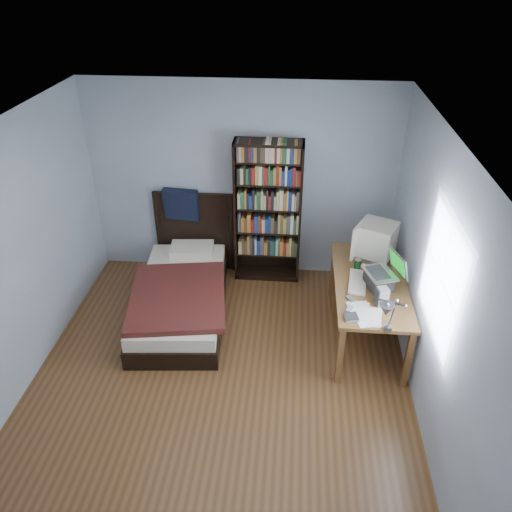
{
  "coord_description": "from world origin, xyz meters",
  "views": [
    {
      "loc": [
        0.67,
        -3.61,
        3.73
      ],
      "look_at": [
        0.29,
        0.84,
        0.97
      ],
      "focal_mm": 35.0,
      "sensor_mm": 36.0,
      "label": 1
    }
  ],
  "objects_px": {
    "crt_monitor": "(375,240)",
    "speaker": "(382,297)",
    "bed": "(182,290)",
    "keyboard": "(357,282)",
    "laptop": "(381,277)",
    "desk": "(363,282)",
    "desk_lamp": "(387,311)",
    "bookshelf": "(268,213)",
    "soda_can": "(357,265)"
  },
  "relations": [
    {
      "from": "laptop",
      "to": "keyboard",
      "type": "relative_size",
      "value": 0.99
    },
    {
      "from": "desk",
      "to": "soda_can",
      "type": "bearing_deg",
      "value": -119.99
    },
    {
      "from": "desk",
      "to": "bookshelf",
      "type": "xyz_separation_m",
      "value": [
        -1.16,
        0.68,
        0.51
      ]
    },
    {
      "from": "crt_monitor",
      "to": "soda_can",
      "type": "xyz_separation_m",
      "value": [
        -0.19,
        -0.21,
        -0.2
      ]
    },
    {
      "from": "keyboard",
      "to": "laptop",
      "type": "bearing_deg",
      "value": -3.73
    },
    {
      "from": "desk",
      "to": "soda_can",
      "type": "distance_m",
      "value": 0.45
    },
    {
      "from": "desk",
      "to": "bookshelf",
      "type": "relative_size",
      "value": 0.86
    },
    {
      "from": "keyboard",
      "to": "bookshelf",
      "type": "height_order",
      "value": "bookshelf"
    },
    {
      "from": "crt_monitor",
      "to": "bed",
      "type": "bearing_deg",
      "value": -176.84
    },
    {
      "from": "speaker",
      "to": "soda_can",
      "type": "bearing_deg",
      "value": 89.96
    },
    {
      "from": "keyboard",
      "to": "soda_can",
      "type": "xyz_separation_m",
      "value": [
        0.02,
        0.27,
        0.04
      ]
    },
    {
      "from": "crt_monitor",
      "to": "bed",
      "type": "height_order",
      "value": "crt_monitor"
    },
    {
      "from": "laptop",
      "to": "desk_lamp",
      "type": "bearing_deg",
      "value": -97.19
    },
    {
      "from": "laptop",
      "to": "soda_can",
      "type": "height_order",
      "value": "laptop"
    },
    {
      "from": "crt_monitor",
      "to": "bed",
      "type": "xyz_separation_m",
      "value": [
        -2.18,
        -0.12,
        -0.73
      ]
    },
    {
      "from": "desk",
      "to": "speaker",
      "type": "xyz_separation_m",
      "value": [
        0.06,
        -0.84,
        0.41
      ]
    },
    {
      "from": "desk",
      "to": "crt_monitor",
      "type": "relative_size",
      "value": 2.93
    },
    {
      "from": "desk_lamp",
      "to": "bed",
      "type": "height_order",
      "value": "desk_lamp"
    },
    {
      "from": "keyboard",
      "to": "soda_can",
      "type": "bearing_deg",
      "value": 93.44
    },
    {
      "from": "speaker",
      "to": "bed",
      "type": "relative_size",
      "value": 0.1
    },
    {
      "from": "laptop",
      "to": "speaker",
      "type": "relative_size",
      "value": 2.19
    },
    {
      "from": "soda_can",
      "to": "bed",
      "type": "height_order",
      "value": "bed"
    },
    {
      "from": "speaker",
      "to": "bookshelf",
      "type": "xyz_separation_m",
      "value": [
        -1.22,
        1.52,
        0.09
      ]
    },
    {
      "from": "desk",
      "to": "desk_lamp",
      "type": "height_order",
      "value": "desk_lamp"
    },
    {
      "from": "desk",
      "to": "keyboard",
      "type": "bearing_deg",
      "value": -106.16
    },
    {
      "from": "bed",
      "to": "speaker",
      "type": "bearing_deg",
      "value": -18.33
    },
    {
      "from": "crt_monitor",
      "to": "desk_lamp",
      "type": "bearing_deg",
      "value": -94.0
    },
    {
      "from": "bookshelf",
      "to": "speaker",
      "type": "bearing_deg",
      "value": -51.32
    },
    {
      "from": "desk",
      "to": "laptop",
      "type": "distance_m",
      "value": 0.69
    },
    {
      "from": "crt_monitor",
      "to": "speaker",
      "type": "relative_size",
      "value": 2.69
    },
    {
      "from": "laptop",
      "to": "bookshelf",
      "type": "distance_m",
      "value": 1.74
    },
    {
      "from": "keyboard",
      "to": "bookshelf",
      "type": "xyz_separation_m",
      "value": [
        -1.02,
        1.17,
        0.18
      ]
    },
    {
      "from": "laptop",
      "to": "soda_can",
      "type": "xyz_separation_m",
      "value": [
        -0.21,
        0.32,
        -0.06
      ]
    },
    {
      "from": "bookshelf",
      "to": "bed",
      "type": "xyz_separation_m",
      "value": [
        -0.96,
        -0.8,
        -0.67
      ]
    },
    {
      "from": "soda_can",
      "to": "crt_monitor",
      "type": "bearing_deg",
      "value": 48.74
    },
    {
      "from": "crt_monitor",
      "to": "bed",
      "type": "distance_m",
      "value": 2.31
    },
    {
      "from": "speaker",
      "to": "soda_can",
      "type": "distance_m",
      "value": 0.66
    },
    {
      "from": "desk",
      "to": "laptop",
      "type": "relative_size",
      "value": 3.6
    },
    {
      "from": "laptop",
      "to": "bed",
      "type": "height_order",
      "value": "bed"
    },
    {
      "from": "speaker",
      "to": "soda_can",
      "type": "xyz_separation_m",
      "value": [
        -0.18,
        0.63,
        -0.04
      ]
    },
    {
      "from": "desk",
      "to": "desk_lamp",
      "type": "bearing_deg",
      "value": -91.74
    },
    {
      "from": "desk",
      "to": "crt_monitor",
      "type": "distance_m",
      "value": 0.58
    },
    {
      "from": "keyboard",
      "to": "bed",
      "type": "relative_size",
      "value": 0.21
    },
    {
      "from": "crt_monitor",
      "to": "soda_can",
      "type": "relative_size",
      "value": 4.52
    },
    {
      "from": "bookshelf",
      "to": "bed",
      "type": "bearing_deg",
      "value": -140.15
    },
    {
      "from": "desk_lamp",
      "to": "speaker",
      "type": "distance_m",
      "value": 0.86
    },
    {
      "from": "crt_monitor",
      "to": "desk",
      "type": "bearing_deg",
      "value": 179.56
    },
    {
      "from": "laptop",
      "to": "bed",
      "type": "relative_size",
      "value": 0.21
    },
    {
      "from": "laptop",
      "to": "soda_can",
      "type": "bearing_deg",
      "value": 123.33
    },
    {
      "from": "crt_monitor",
      "to": "desk_lamp",
      "type": "xyz_separation_m",
      "value": [
        -0.11,
        -1.6,
        0.24
      ]
    }
  ]
}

